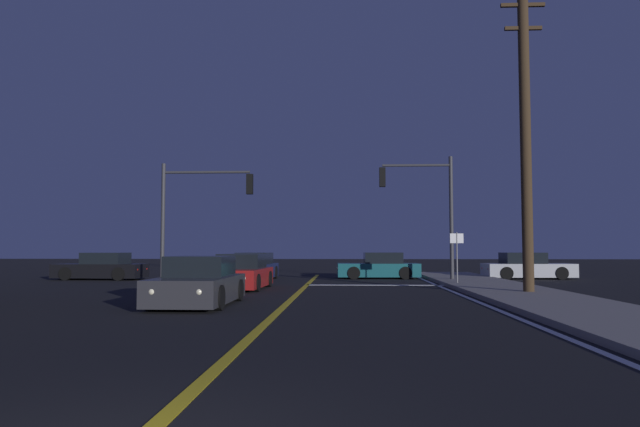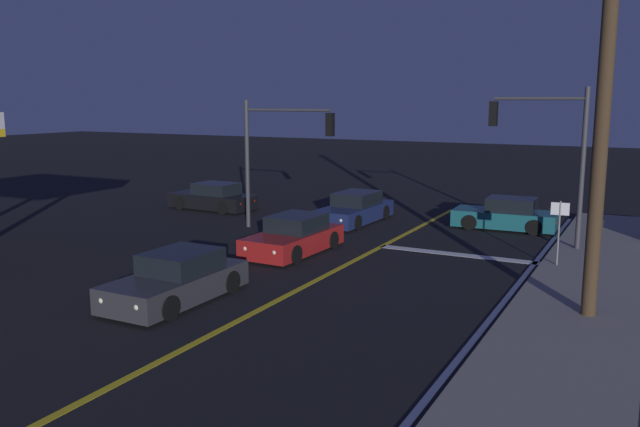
# 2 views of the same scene
# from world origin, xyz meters

# --- Properties ---
(sidewalk_right) EXTENTS (3.20, 39.63, 0.15)m
(sidewalk_right) POSITION_xyz_m (7.34, 11.01, 0.07)
(sidewalk_right) COLOR gray
(sidewalk_right) RESTS_ON ground
(lane_line_center) EXTENTS (0.20, 37.42, 0.01)m
(lane_line_center) POSITION_xyz_m (0.00, 11.01, 0.01)
(lane_line_center) COLOR gold
(lane_line_center) RESTS_ON ground
(lane_line_edge_right) EXTENTS (0.16, 37.42, 0.01)m
(lane_line_edge_right) POSITION_xyz_m (5.49, 11.01, 0.01)
(lane_line_edge_right) COLOR white
(lane_line_edge_right) RESTS_ON ground
(stop_bar) EXTENTS (5.74, 0.50, 0.01)m
(stop_bar) POSITION_xyz_m (2.87, 20.51, 0.01)
(stop_bar) COLOR white
(stop_bar) RESTS_ON ground
(car_following_oncoming_teal) EXTENTS (4.27, 1.97, 1.34)m
(car_following_oncoming_teal) POSITION_xyz_m (3.38, 25.99, 0.58)
(car_following_oncoming_teal) COLOR #195960
(car_following_oncoming_teal) RESTS_ON ground
(car_lead_oncoming_black) EXTENTS (4.42, 2.08, 1.34)m
(car_lead_oncoming_black) POSITION_xyz_m (-10.53, 24.32, 0.58)
(car_lead_oncoming_black) COLOR black
(car_lead_oncoming_black) RESTS_ON ground
(car_far_approaching_red) EXTENTS (2.06, 4.31, 1.34)m
(car_far_approaching_red) POSITION_xyz_m (-2.39, 18.11, 0.58)
(car_far_approaching_red) COLOR maroon
(car_far_approaching_red) RESTS_ON ground
(car_distant_tail_charcoal) EXTENTS (1.96, 4.29, 1.34)m
(car_distant_tail_charcoal) POSITION_xyz_m (-2.39, 11.76, 0.58)
(car_distant_tail_charcoal) COLOR #2D2D33
(car_distant_tail_charcoal) RESTS_ON ground
(car_mid_block_navy) EXTENTS (2.02, 4.74, 1.34)m
(car_mid_block_navy) POSITION_xyz_m (-2.91, 24.42, 0.58)
(car_mid_block_navy) COLOR navy
(car_mid_block_navy) RESTS_ON ground
(traffic_signal_near_right) EXTENTS (3.40, 0.28, 5.82)m
(traffic_signal_near_right) POSITION_xyz_m (5.36, 22.81, 3.85)
(traffic_signal_near_right) COLOR #38383D
(traffic_signal_near_right) RESTS_ON ground
(traffic_signal_far_left) EXTENTS (4.14, 0.28, 5.37)m
(traffic_signal_far_left) POSITION_xyz_m (-5.00, 21.41, 3.60)
(traffic_signal_far_left) COLOR #38383D
(traffic_signal_far_left) RESTS_ON ground
(utility_pole_right) EXTENTS (1.46, 0.36, 10.34)m
(utility_pole_right) POSITION_xyz_m (7.64, 15.20, 5.29)
(utility_pole_right) COLOR #42301E
(utility_pole_right) RESTS_ON ground
(street_sign_corner) EXTENTS (0.56, 0.08, 2.22)m
(street_sign_corner) POSITION_xyz_m (6.24, 20.01, 1.50)
(street_sign_corner) COLOR slate
(street_sign_corner) RESTS_ON ground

